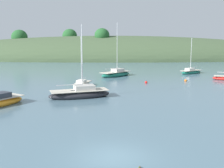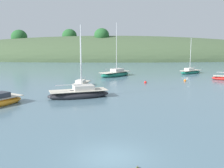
# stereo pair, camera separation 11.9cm
# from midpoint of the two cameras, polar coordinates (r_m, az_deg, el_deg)

# --- Properties ---
(ground_plane) EXTENTS (400.00, 400.00, 0.00)m
(ground_plane) POSITION_cam_midpoint_polar(r_m,az_deg,el_deg) (16.91, -0.10, -14.91)
(ground_plane) COLOR slate
(far_shoreline_hill) EXTENTS (150.00, 36.00, 19.59)m
(far_shoreline_hill) POSITION_cam_midpoint_polar(r_m,az_deg,el_deg) (103.12, -0.14, 5.30)
(far_shoreline_hill) COLOR #425638
(far_shoreline_hill) RESTS_ON ground
(sailboat_cream_ketch) EXTENTS (5.61, 4.65, 7.52)m
(sailboat_cream_ketch) POSITION_cam_midpoint_polar(r_m,az_deg,el_deg) (59.50, 15.97, 2.45)
(sailboat_cream_ketch) COLOR #196B56
(sailboat_cream_ketch) RESTS_ON ground
(sailboat_orange_cutter) EXTENTS (2.81, 5.37, 7.64)m
(sailboat_orange_cutter) POSITION_cam_midpoint_polar(r_m,az_deg,el_deg) (41.26, -6.38, -0.08)
(sailboat_orange_cutter) COLOR white
(sailboat_orange_cutter) RESTS_ON ground
(sailboat_yellow_far) EXTENTS (7.91, 4.81, 8.99)m
(sailboat_yellow_far) POSITION_cam_midpoint_polar(r_m,az_deg,el_deg) (33.49, -6.83, -2.05)
(sailboat_yellow_far) COLOR #232328
(sailboat_yellow_far) RESTS_ON ground
(sailboat_black_sloop) EXTENTS (6.79, 6.71, 10.43)m
(sailboat_black_sloop) POSITION_cam_midpoint_polar(r_m,az_deg,el_deg) (52.89, 0.67, 2.10)
(sailboat_black_sloop) COLOR #196B56
(sailboat_black_sloop) RESTS_ON ground
(mooring_buoy_inner) EXTENTS (0.44, 0.44, 0.54)m
(mooring_buoy_inner) POSITION_cam_midpoint_polar(r_m,az_deg,el_deg) (47.96, 14.91, 0.69)
(mooring_buoy_inner) COLOR orange
(mooring_buoy_inner) RESTS_ON ground
(mooring_buoy_outer) EXTENTS (0.44, 0.44, 0.54)m
(mooring_buoy_outer) POSITION_cam_midpoint_polar(r_m,az_deg,el_deg) (44.69, 6.94, 0.34)
(mooring_buoy_outer) COLOR red
(mooring_buoy_outer) RESTS_ON ground
(duck_trailing) EXTENTS (0.24, 0.43, 0.24)m
(duck_trailing) POSITION_cam_midpoint_polar(r_m,az_deg,el_deg) (15.53, 5.43, -17.03)
(duck_trailing) COLOR brown
(duck_trailing) RESTS_ON ground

